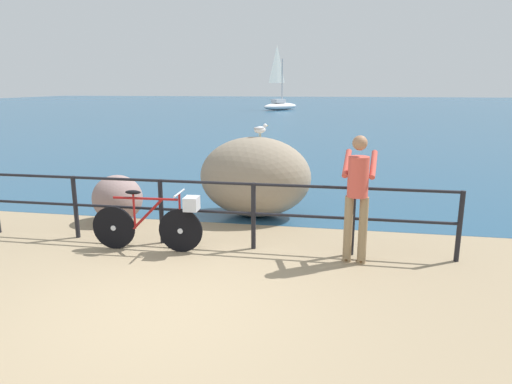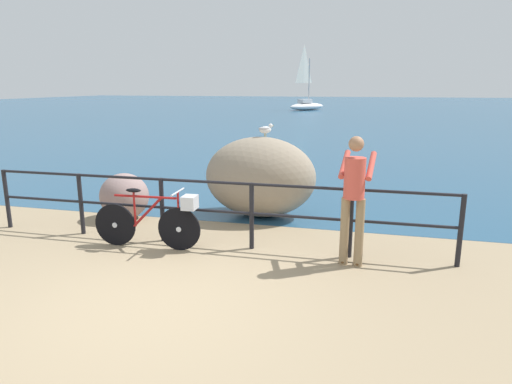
{
  "view_description": "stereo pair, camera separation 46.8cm",
  "coord_description": "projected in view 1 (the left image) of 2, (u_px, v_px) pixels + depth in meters",
  "views": [
    {
      "loc": [
        1.92,
        -4.43,
        2.43
      ],
      "look_at": [
        0.7,
        2.4,
        0.79
      ],
      "focal_mm": 31.87,
      "sensor_mm": 36.0,
      "label": 1
    },
    {
      "loc": [
        2.38,
        -4.33,
        2.43
      ],
      "look_at": [
        0.7,
        2.4,
        0.79
      ],
      "focal_mm": 31.87,
      "sensor_mm": 36.0,
      "label": 2
    }
  ],
  "objects": [
    {
      "name": "breakwater_boulder_left",
      "position": [
        118.0,
        198.0,
        8.22
      ],
      "size": [
        0.9,
        0.86,
        0.85
      ],
      "color": "gray",
      "rests_on": "ground"
    },
    {
      "name": "person_at_railing",
      "position": [
        357.0,
        193.0,
        6.16
      ],
      "size": [
        0.5,
        0.66,
        1.78
      ],
      "rotation": [
        0.0,
        0.0,
        1.46
      ],
      "color": "#8C7251",
      "rests_on": "ground_plane"
    },
    {
      "name": "ground_plane",
      "position": [
        301.0,
        132.0,
        24.3
      ],
      "size": [
        120.0,
        120.0,
        0.1
      ],
      "primitive_type": "cube",
      "color": "#937F60"
    },
    {
      "name": "promenade_railing",
      "position": [
        206.0,
        206.0,
        6.89
      ],
      "size": [
        7.35,
        0.07,
        1.02
      ],
      "color": "black",
      "rests_on": "ground_plane"
    },
    {
      "name": "seagull",
      "position": [
        260.0,
        129.0,
        8.34
      ],
      "size": [
        0.28,
        0.29,
        0.23
      ],
      "rotation": [
        0.0,
        0.0,
        0.83
      ],
      "color": "gold",
      "rests_on": "breakwater_boulder_main"
    },
    {
      "name": "sailboat",
      "position": [
        280.0,
        103.0,
        44.62
      ],
      "size": [
        3.65,
        4.32,
        6.16
      ],
      "rotation": [
        0.0,
        0.0,
        0.94
      ],
      "color": "white",
      "rests_on": "sea_surface"
    },
    {
      "name": "breakwater_boulder_main",
      "position": [
        255.0,
        177.0,
        8.49
      ],
      "size": [
        2.09,
        1.45,
        1.5
      ],
      "color": "gray",
      "rests_on": "ground"
    },
    {
      "name": "bicycle",
      "position": [
        156.0,
        221.0,
        6.72
      ],
      "size": [
        1.7,
        0.48,
        0.92
      ],
      "rotation": [
        0.0,
        0.0,
        0.04
      ],
      "color": "black",
      "rests_on": "ground_plane"
    },
    {
      "name": "sea_surface",
      "position": [
        321.0,
        107.0,
        51.28
      ],
      "size": [
        120.0,
        90.0,
        0.01
      ],
      "primitive_type": "cube",
      "color": "navy",
      "rests_on": "ground_plane"
    }
  ]
}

